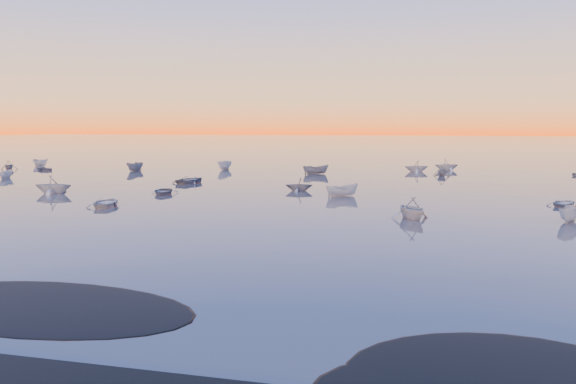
% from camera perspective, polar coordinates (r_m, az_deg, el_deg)
% --- Properties ---
extents(ground, '(600.00, 600.00, 0.00)m').
position_cam_1_polar(ground, '(117.74, 8.48, 3.24)').
color(ground, '#675B55').
rests_on(ground, ground).
extents(mud_lobes, '(140.00, 6.00, 0.07)m').
position_cam_1_polar(mud_lobes, '(20.48, -19.10, -13.76)').
color(mud_lobes, black).
rests_on(mud_lobes, ground).
extents(moored_fleet, '(124.00, 58.00, 1.20)m').
position_cam_1_polar(moored_fleet, '(71.20, 5.03, 1.04)').
color(moored_fleet, silver).
rests_on(moored_fleet, ground).
extents(boat_near_left, '(4.19, 2.68, 0.97)m').
position_cam_1_polar(boat_near_left, '(59.66, -12.56, -0.21)').
color(boat_near_left, slate).
rests_on(boat_near_left, ground).
extents(boat_near_center, '(3.27, 3.82, 1.24)m').
position_cam_1_polar(boat_near_center, '(56.72, 5.52, -0.43)').
color(boat_near_center, silver).
rests_on(boat_near_center, ground).
extents(boat_near_right, '(4.02, 3.32, 1.29)m').
position_cam_1_polar(boat_near_right, '(43.97, 12.43, -2.65)').
color(boat_near_right, silver).
rests_on(boat_near_right, ground).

